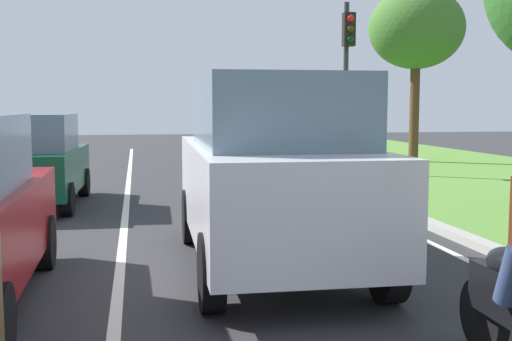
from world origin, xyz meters
TOP-DOWN VIEW (x-y plane):
  - ground_plane at (0.00, 14.00)m, footprint 60.00×60.00m
  - lane_line_center at (-0.70, 14.00)m, footprint 0.12×32.00m
  - lane_line_right_edge at (3.60, 14.00)m, footprint 0.12×32.00m
  - curb_right at (4.10, 14.00)m, footprint 0.24×48.00m
  - car_suv_ahead at (1.10, 8.60)m, footprint 2.05×4.54m
  - car_hatchback_far at (-2.42, 13.98)m, footprint 1.84×3.76m
  - traffic_light_near_right at (5.24, 18.10)m, footprint 0.32×0.50m
  - tree_roadside_far at (8.69, 21.26)m, footprint 3.14×3.14m

SIDE VIEW (x-z plane):
  - ground_plane at x=0.00m, z-range 0.00..0.00m
  - lane_line_center at x=-0.70m, z-range 0.00..0.01m
  - lane_line_right_edge at x=3.60m, z-range 0.00..0.01m
  - curb_right at x=4.10m, z-range 0.00..0.12m
  - car_hatchback_far at x=-2.42m, z-range -0.01..1.77m
  - car_suv_ahead at x=1.10m, z-range 0.03..2.31m
  - traffic_light_near_right at x=5.24m, z-range 0.81..5.56m
  - tree_roadside_far at x=8.69m, z-range 1.53..7.34m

